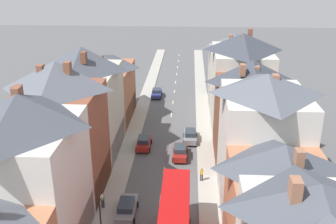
% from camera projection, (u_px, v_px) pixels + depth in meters
% --- Properties ---
extents(pavement_left, '(2.20, 104.00, 0.14)m').
position_uv_depth(pavement_left, '(137.00, 123.00, 60.28)').
color(pavement_left, '#A8A399').
rests_on(pavement_left, ground).
extents(pavement_right, '(2.20, 104.00, 0.14)m').
position_uv_depth(pavement_right, '(203.00, 125.00, 59.74)').
color(pavement_right, '#A8A399').
rests_on(pavement_right, ground).
extents(centre_line_dashes, '(0.14, 97.80, 0.01)m').
position_uv_depth(centre_line_dashes, '(169.00, 130.00, 58.18)').
color(centre_line_dashes, silver).
rests_on(centre_line_dashes, ground).
extents(terrace_row_left, '(8.00, 56.98, 14.55)m').
position_uv_depth(terrace_row_left, '(58.00, 146.00, 39.30)').
color(terrace_row_left, '#BCB7A8').
rests_on(terrace_row_left, ground).
extents(terrace_row_right, '(8.00, 65.74, 14.35)m').
position_uv_depth(terrace_row_right, '(261.00, 140.00, 40.03)').
color(terrace_row_right, brown).
rests_on(terrace_row_right, ground).
extents(car_near_blue, '(1.90, 3.85, 1.61)m').
position_uv_depth(car_near_blue, '(157.00, 93.00, 71.65)').
color(car_near_blue, navy).
rests_on(car_near_blue, ground).
extents(car_near_silver, '(1.90, 4.10, 1.62)m').
position_uv_depth(car_near_silver, '(144.00, 142.00, 52.43)').
color(car_near_silver, maroon).
rests_on(car_near_silver, ground).
extents(car_parked_left_a, '(1.90, 4.46, 1.66)m').
position_uv_depth(car_parked_left_a, '(127.00, 208.00, 38.59)').
color(car_parked_left_a, gray).
rests_on(car_parked_left_a, ground).
extents(car_parked_right_a, '(1.90, 4.23, 1.65)m').
position_uv_depth(car_parked_right_a, '(180.00, 152.00, 49.87)').
color(car_parked_right_a, maroon).
rests_on(car_parked_right_a, ground).
extents(car_parked_left_b, '(1.90, 4.35, 1.66)m').
position_uv_depth(car_parked_left_b, '(190.00, 136.00, 54.37)').
color(car_parked_left_b, gray).
rests_on(car_parked_left_b, ground).
extents(pedestrian_mid_left, '(0.36, 0.22, 1.61)m').
position_uv_depth(pedestrian_mid_left, '(103.00, 200.00, 39.56)').
color(pedestrian_mid_left, '#23232D').
rests_on(pedestrian_mid_left, pavement_left).
extents(pedestrian_mid_right, '(0.36, 0.22, 1.61)m').
position_uv_depth(pedestrian_mid_right, '(202.00, 174.00, 44.37)').
color(pedestrian_mid_right, '#23232D').
rests_on(pedestrian_mid_right, pavement_right).
extents(street_lamp, '(0.20, 1.12, 5.50)m').
position_uv_depth(street_lamp, '(101.00, 224.00, 32.51)').
color(street_lamp, black).
rests_on(street_lamp, ground).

